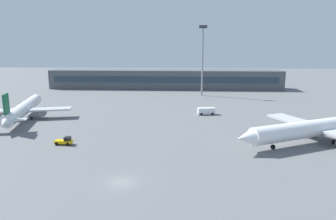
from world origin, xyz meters
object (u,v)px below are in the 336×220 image
airplane_near (317,128)px  baggage_tug_yellow (65,141)px  service_van_white (206,111)px  floodlight_tower_west (203,56)px  airplane_mid (24,108)px

airplane_near → baggage_tug_yellow: size_ratio=10.66×
airplane_near → service_van_white: 34.26m
floodlight_tower_west → baggage_tug_yellow: bearing=-115.9°
airplane_near → floodlight_tower_west: (-21.77, 62.12, 13.21)m
service_van_white → baggage_tug_yellow: bearing=-136.2°
baggage_tug_yellow → airplane_near: bearing=5.1°
floodlight_tower_west → airplane_mid: bearing=-140.6°
service_van_white → floodlight_tower_west: floodlight_tower_west is taller
airplane_mid → floodlight_tower_west: size_ratio=1.31×
airplane_mid → baggage_tug_yellow: 31.22m
baggage_tug_yellow → airplane_mid: bearing=132.2°
airplane_near → service_van_white: bearing=130.7°
airplane_near → baggage_tug_yellow: airplane_near is taller
airplane_near → service_van_white: airplane_near is taller
airplane_near → airplane_mid: bearing=166.4°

